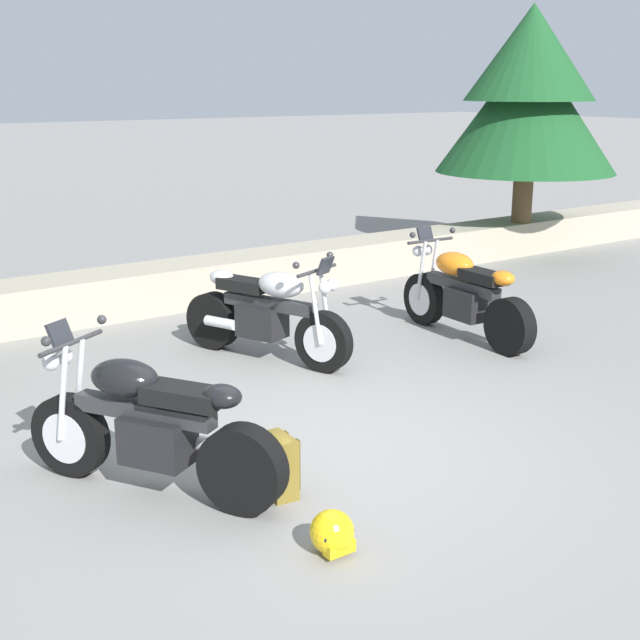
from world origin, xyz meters
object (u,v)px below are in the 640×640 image
at_px(motorcycle_black_near_left, 148,428).
at_px(motorcycle_silver_centre, 268,315).
at_px(motorcycle_orange_far_right, 464,296).
at_px(pine_tree_mid_right, 529,93).
at_px(rider_backpack, 277,463).
at_px(rider_helmet, 333,533).

distance_m(motorcycle_black_near_left, motorcycle_silver_centre, 3.09).
bearing_deg(motorcycle_black_near_left, motorcycle_orange_far_right, 18.34).
height_order(motorcycle_silver_centre, motorcycle_orange_far_right, same).
xyz_separation_m(motorcycle_orange_far_right, pine_tree_mid_right, (4.29, 3.02, 2.17)).
bearing_deg(motorcycle_silver_centre, motorcycle_black_near_left, -137.47).
height_order(motorcycle_silver_centre, rider_backpack, motorcycle_silver_centre).
distance_m(motorcycle_silver_centre, motorcycle_orange_far_right, 2.32).
xyz_separation_m(motorcycle_orange_far_right, rider_helmet, (-3.96, -2.92, -0.35)).
bearing_deg(rider_helmet, motorcycle_silver_centre, 64.00).
height_order(rider_backpack, pine_tree_mid_right, pine_tree_mid_right).
height_order(motorcycle_silver_centre, rider_helmet, motorcycle_silver_centre).
xyz_separation_m(motorcycle_silver_centre, rider_backpack, (-1.58, -2.66, -0.24)).
xyz_separation_m(motorcycle_silver_centre, pine_tree_mid_right, (6.53, 2.43, 2.17)).
relative_size(motorcycle_silver_centre, rider_helmet, 7.06).
bearing_deg(pine_tree_mid_right, motorcycle_silver_centre, -159.59).
height_order(rider_backpack, rider_helmet, rider_backpack).
relative_size(rider_backpack, rider_helmet, 1.68).
distance_m(motorcycle_black_near_left, rider_helmet, 1.57).
distance_m(rider_backpack, pine_tree_mid_right, 9.87).
xyz_separation_m(rider_backpack, pine_tree_mid_right, (8.11, 5.09, 2.41)).
height_order(motorcycle_black_near_left, motorcycle_orange_far_right, same).
bearing_deg(motorcycle_silver_centre, rider_backpack, -120.65).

